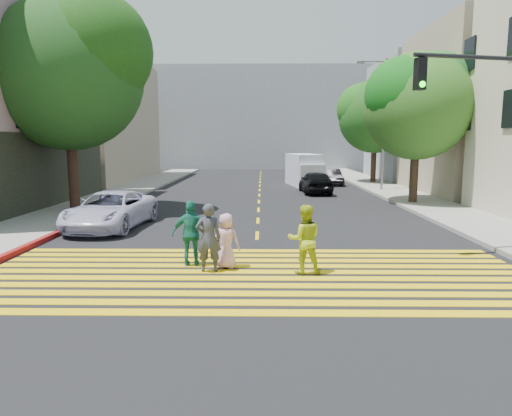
{
  "coord_description": "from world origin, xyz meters",
  "views": [
    {
      "loc": [
        0.17,
        -9.43,
        3.21
      ],
      "look_at": [
        0.0,
        3.0,
        1.4
      ],
      "focal_mm": 32.0,
      "sensor_mm": 36.0,
      "label": 1
    }
  ],
  "objects_px": {
    "tree_left": "(69,67)",
    "silver_car": "(304,171)",
    "pedestrian_child": "(226,241)",
    "pedestrian_extra": "(192,234)",
    "dark_car_parked": "(331,177)",
    "white_van": "(305,171)",
    "dark_car_near": "(316,182)",
    "traffic_signal": "(503,121)",
    "white_sedan": "(111,210)",
    "pedestrian_woman": "(304,239)",
    "tree_right_near": "(419,101)",
    "pedestrian_man": "(208,238)",
    "tree_right_far": "(376,112)"
  },
  "relations": [
    {
      "from": "pedestrian_man",
      "to": "pedestrian_woman",
      "type": "xyz_separation_m",
      "value": [
        2.36,
        -0.1,
        -0.01
      ]
    },
    {
      "from": "pedestrian_extra",
      "to": "white_sedan",
      "type": "relative_size",
      "value": 0.35
    },
    {
      "from": "tree_left",
      "to": "pedestrian_child",
      "type": "height_order",
      "value": "tree_left"
    },
    {
      "from": "white_van",
      "to": "silver_car",
      "type": "bearing_deg",
      "value": 76.78
    },
    {
      "from": "traffic_signal",
      "to": "white_sedan",
      "type": "bearing_deg",
      "value": 150.08
    },
    {
      "from": "dark_car_parked",
      "to": "white_van",
      "type": "xyz_separation_m",
      "value": [
        -2.08,
        -0.85,
        0.5
      ]
    },
    {
      "from": "dark_car_near",
      "to": "white_van",
      "type": "distance_m",
      "value": 4.96
    },
    {
      "from": "pedestrian_extra",
      "to": "traffic_signal",
      "type": "xyz_separation_m",
      "value": [
        8.5,
        1.38,
        2.92
      ]
    },
    {
      "from": "white_sedan",
      "to": "white_van",
      "type": "bearing_deg",
      "value": 67.0
    },
    {
      "from": "white_van",
      "to": "dark_car_parked",
      "type": "bearing_deg",
      "value": 13.32
    },
    {
      "from": "pedestrian_man",
      "to": "tree_right_near",
      "type": "bearing_deg",
      "value": -132.89
    },
    {
      "from": "tree_right_near",
      "to": "silver_car",
      "type": "relative_size",
      "value": 1.6
    },
    {
      "from": "pedestrian_man",
      "to": "pedestrian_child",
      "type": "bearing_deg",
      "value": -146.46
    },
    {
      "from": "pedestrian_extra",
      "to": "dark_car_parked",
      "type": "relative_size",
      "value": 0.47
    },
    {
      "from": "tree_left",
      "to": "dark_car_near",
      "type": "bearing_deg",
      "value": 32.47
    },
    {
      "from": "pedestrian_man",
      "to": "silver_car",
      "type": "height_order",
      "value": "pedestrian_man"
    },
    {
      "from": "pedestrian_man",
      "to": "pedestrian_child",
      "type": "height_order",
      "value": "pedestrian_man"
    },
    {
      "from": "pedestrian_man",
      "to": "pedestrian_woman",
      "type": "bearing_deg",
      "value": 171.03
    },
    {
      "from": "pedestrian_extra",
      "to": "white_van",
      "type": "bearing_deg",
      "value": -107.34
    },
    {
      "from": "pedestrian_child",
      "to": "pedestrian_extra",
      "type": "height_order",
      "value": "pedestrian_extra"
    },
    {
      "from": "pedestrian_child",
      "to": "silver_car",
      "type": "bearing_deg",
      "value": -87.08
    },
    {
      "from": "pedestrian_woman",
      "to": "traffic_signal",
      "type": "xyz_separation_m",
      "value": [
        5.64,
        2.01,
        2.92
      ]
    },
    {
      "from": "tree_right_far",
      "to": "pedestrian_extra",
      "type": "xyz_separation_m",
      "value": [
        -10.46,
        -23.73,
        -4.55
      ]
    },
    {
      "from": "tree_right_far",
      "to": "white_van",
      "type": "relative_size",
      "value": 1.56
    },
    {
      "from": "tree_left",
      "to": "dark_car_parked",
      "type": "relative_size",
      "value": 2.66
    },
    {
      "from": "tree_right_near",
      "to": "white_van",
      "type": "height_order",
      "value": "tree_right_near"
    },
    {
      "from": "traffic_signal",
      "to": "tree_right_far",
      "type": "bearing_deg",
      "value": 72.36
    },
    {
      "from": "dark_car_near",
      "to": "silver_car",
      "type": "bearing_deg",
      "value": -94.21
    },
    {
      "from": "tree_left",
      "to": "pedestrian_child",
      "type": "xyz_separation_m",
      "value": [
        7.7,
        -9.55,
        -5.83
      ]
    },
    {
      "from": "dark_car_near",
      "to": "silver_car",
      "type": "height_order",
      "value": "dark_car_near"
    },
    {
      "from": "pedestrian_man",
      "to": "white_van",
      "type": "xyz_separation_m",
      "value": [
        4.46,
        22.45,
        0.24
      ]
    },
    {
      "from": "tree_right_far",
      "to": "silver_car",
      "type": "height_order",
      "value": "tree_right_far"
    },
    {
      "from": "traffic_signal",
      "to": "pedestrian_extra",
      "type": "bearing_deg",
      "value": 176.56
    },
    {
      "from": "dark_car_near",
      "to": "dark_car_parked",
      "type": "xyz_separation_m",
      "value": [
        1.86,
        5.79,
        -0.12
      ]
    },
    {
      "from": "pedestrian_extra",
      "to": "dark_car_near",
      "type": "relative_size",
      "value": 0.41
    },
    {
      "from": "dark_car_near",
      "to": "traffic_signal",
      "type": "height_order",
      "value": "traffic_signal"
    },
    {
      "from": "tree_left",
      "to": "dark_car_near",
      "type": "height_order",
      "value": "tree_left"
    },
    {
      "from": "silver_car",
      "to": "pedestrian_man",
      "type": "bearing_deg",
      "value": 72.65
    },
    {
      "from": "tree_right_near",
      "to": "pedestrian_woman",
      "type": "height_order",
      "value": "tree_right_near"
    },
    {
      "from": "silver_car",
      "to": "dark_car_parked",
      "type": "distance_m",
      "value": 5.28
    },
    {
      "from": "tree_left",
      "to": "tree_right_near",
      "type": "distance_m",
      "value": 16.67
    },
    {
      "from": "white_van",
      "to": "tree_right_near",
      "type": "bearing_deg",
      "value": -73.91
    },
    {
      "from": "pedestrian_woman",
      "to": "pedestrian_extra",
      "type": "xyz_separation_m",
      "value": [
        -2.86,
        0.63,
        0.01
      ]
    },
    {
      "from": "tree_left",
      "to": "silver_car",
      "type": "relative_size",
      "value": 2.0
    },
    {
      "from": "tree_right_far",
      "to": "pedestrian_man",
      "type": "bearing_deg",
      "value": -112.33
    },
    {
      "from": "pedestrian_child",
      "to": "dark_car_parked",
      "type": "xyz_separation_m",
      "value": [
        6.13,
        22.96,
        -0.11
      ]
    },
    {
      "from": "tree_right_far",
      "to": "white_sedan",
      "type": "relative_size",
      "value": 1.63
    },
    {
      "from": "dark_car_parked",
      "to": "tree_right_far",
      "type": "bearing_deg",
      "value": 13.6
    },
    {
      "from": "white_sedan",
      "to": "silver_car",
      "type": "bearing_deg",
      "value": 72.5
    },
    {
      "from": "tree_right_far",
      "to": "traffic_signal",
      "type": "xyz_separation_m",
      "value": [
        -1.96,
        -22.35,
        -1.63
      ]
    }
  ]
}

